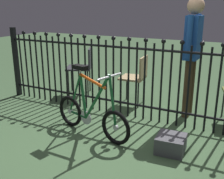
# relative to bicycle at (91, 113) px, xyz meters

# --- Properties ---
(ground_plane) EXTENTS (20.00, 20.00, 0.00)m
(ground_plane) POSITION_rel_bicycle_xyz_m (0.32, 0.04, -0.29)
(ground_plane) COLOR #415F3C
(iron_fence) EXTENTS (4.75, 0.07, 1.21)m
(iron_fence) POSITION_rel_bicycle_xyz_m (0.26, 0.76, 0.32)
(iron_fence) COLOR black
(iron_fence) RESTS_ON ground
(bicycle) EXTENTS (1.20, 0.43, 0.88)m
(bicycle) POSITION_rel_bicycle_xyz_m (0.00, 0.00, 0.00)
(bicycle) COLOR black
(bicycle) RESTS_ON ground
(chair_tan) EXTENTS (0.41, 0.41, 0.81)m
(chair_tan) POSITION_rel_bicycle_xyz_m (0.08, 1.29, 0.20)
(chair_tan) COLOR black
(chair_tan) RESTS_ON ground
(chair_charcoal) EXTENTS (0.58, 0.58, 0.85)m
(chair_charcoal) POSITION_rel_bicycle_xyz_m (-1.00, 1.36, 0.25)
(chair_charcoal) COLOR black
(chair_charcoal) RESTS_ON ground
(person_visitor) EXTENTS (0.23, 0.48, 1.69)m
(person_visitor) POSITION_rel_bicycle_xyz_m (0.93, 1.21, 0.72)
(person_visitor) COLOR #4C3823
(person_visitor) RESTS_ON ground
(display_crate) EXTENTS (0.33, 0.33, 0.19)m
(display_crate) POSITION_rel_bicycle_xyz_m (1.02, 0.04, -0.20)
(display_crate) COLOR #4C4C51
(display_crate) RESTS_ON ground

